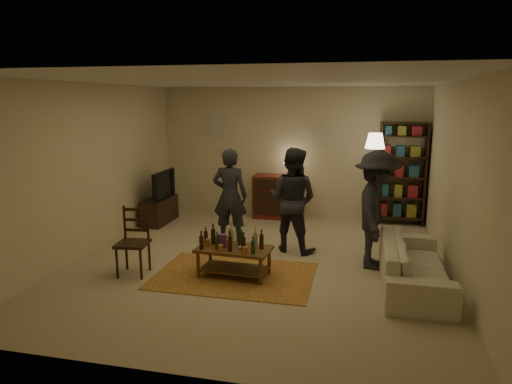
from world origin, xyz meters
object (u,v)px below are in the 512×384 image
(floor_lamp, at_px, (375,148))
(person_right, at_px, (292,200))
(sofa, at_px, (414,264))
(person_left, at_px, (230,196))
(person_by_sofa, at_px, (376,210))
(coffee_table, at_px, (233,250))
(bookshelf, at_px, (401,173))
(dining_chair, at_px, (134,238))
(dresser, at_px, (278,196))
(tv_stand, at_px, (159,204))

(floor_lamp, height_order, person_right, floor_lamp)
(sofa, xyz_separation_m, person_left, (-2.91, 1.30, 0.51))
(person_by_sofa, bearing_deg, coffee_table, 117.08)
(bookshelf, relative_size, person_right, 1.19)
(dining_chair, xyz_separation_m, person_right, (2.03, 1.50, 0.34))
(person_by_sofa, bearing_deg, sofa, -136.64)
(person_left, distance_m, person_right, 1.13)
(bookshelf, distance_m, person_left, 3.51)
(bookshelf, xyz_separation_m, person_right, (-1.84, -2.09, -0.19))
(bookshelf, height_order, person_by_sofa, bookshelf)
(bookshelf, distance_m, floor_lamp, 0.97)
(dining_chair, relative_size, person_left, 0.60)
(bookshelf, height_order, floor_lamp, bookshelf)
(dresser, relative_size, person_by_sofa, 0.78)
(sofa, distance_m, person_right, 2.17)
(person_by_sofa, bearing_deg, dining_chair, 111.01)
(bookshelf, xyz_separation_m, person_by_sofa, (-0.55, -2.57, -0.17))
(tv_stand, distance_m, person_left, 2.01)
(tv_stand, height_order, person_right, person_right)
(floor_lamp, relative_size, person_by_sofa, 1.06)
(tv_stand, height_order, bookshelf, bookshelf)
(dresser, bearing_deg, floor_lamp, -15.57)
(dresser, height_order, floor_lamp, floor_lamp)
(dining_chair, xyz_separation_m, person_by_sofa, (3.32, 1.02, 0.35))
(coffee_table, bearing_deg, dresser, 89.42)
(coffee_table, bearing_deg, dining_chair, -171.96)
(dining_chair, distance_m, bookshelf, 5.31)
(dining_chair, bearing_deg, person_left, 55.22)
(bookshelf, relative_size, person_by_sofa, 1.16)
(person_right, bearing_deg, floor_lamp, -114.25)
(floor_lamp, height_order, person_left, floor_lamp)
(person_left, bearing_deg, floor_lamp, -154.65)
(person_right, distance_m, person_by_sofa, 1.38)
(person_left, height_order, person_right, person_right)
(coffee_table, distance_m, sofa, 2.44)
(tv_stand, bearing_deg, bookshelf, 11.80)
(floor_lamp, distance_m, person_right, 2.10)
(tv_stand, xyz_separation_m, dresser, (2.25, 0.91, 0.09))
(sofa, bearing_deg, floor_lamp, 11.00)
(tv_stand, distance_m, person_right, 3.09)
(sofa, height_order, person_by_sofa, person_by_sofa)
(floor_lamp, distance_m, sofa, 2.92)
(dresser, bearing_deg, person_right, -73.50)
(person_left, bearing_deg, bookshelf, -150.32)
(coffee_table, distance_m, bookshelf, 4.25)
(coffee_table, xyz_separation_m, sofa, (2.43, 0.21, -0.08))
(floor_lamp, relative_size, person_right, 1.08)
(bookshelf, bearing_deg, tv_stand, -168.20)
(coffee_table, distance_m, floor_lamp, 3.60)
(sofa, distance_m, person_left, 3.22)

